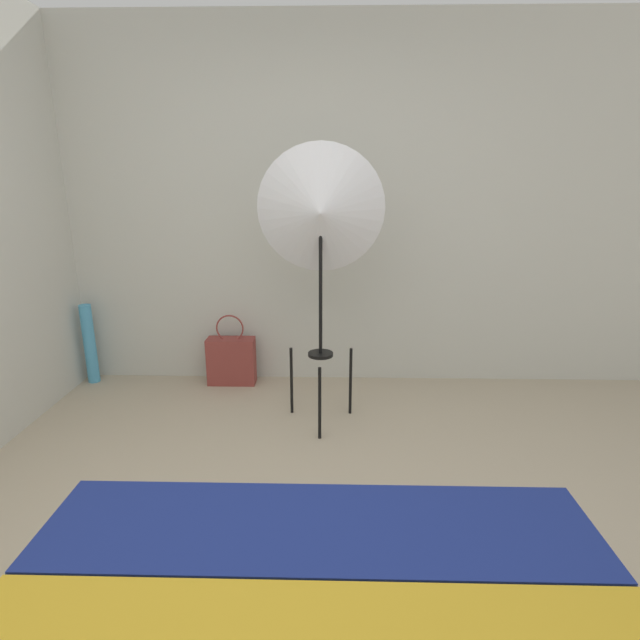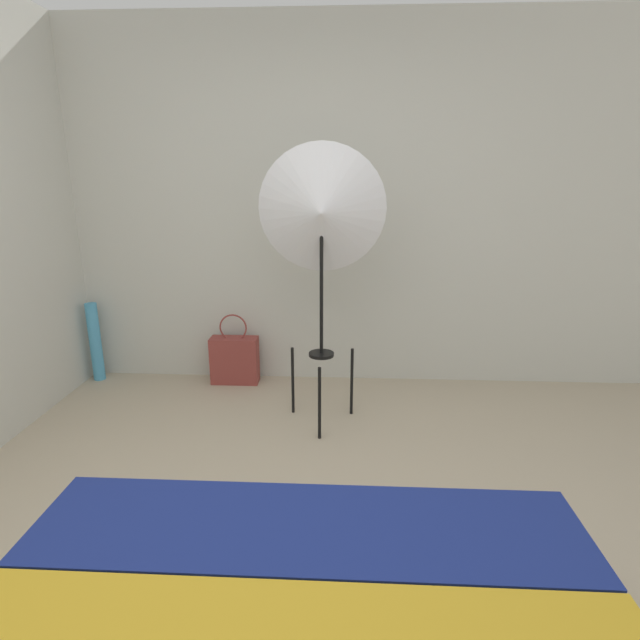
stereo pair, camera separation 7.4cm
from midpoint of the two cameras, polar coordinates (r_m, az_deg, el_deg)
name	(u,v)px [view 2 (the right image)]	position (r m, az deg, el deg)	size (l,w,h in m)	color
ground_plane	(263,635)	(2.06, -5.34, -32.22)	(14.00, 14.00, 0.00)	tan
wall_back	(309,210)	(3.71, -0.66, 12.50)	(8.00, 0.05, 2.60)	beige
photo_umbrella	(321,213)	(2.95, 0.90, 12.13)	(0.77, 0.36, 1.73)	black
tote_bag	(235,359)	(3.87, -9.18, -4.46)	(0.36, 0.15, 0.54)	brown
paper_roll	(95,342)	(4.20, -23.84, -2.32)	(0.09, 0.09, 0.61)	#4CA3D1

